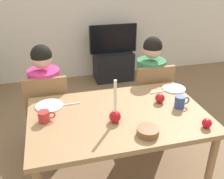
{
  "coord_description": "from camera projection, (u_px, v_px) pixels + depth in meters",
  "views": [
    {
      "loc": [
        -0.48,
        -1.65,
        1.83
      ],
      "look_at": [
        0.0,
        0.2,
        0.87
      ],
      "focal_mm": 40.86,
      "sensor_mm": 36.0,
      "label": 1
    }
  ],
  "objects": [
    {
      "name": "back_wall",
      "position": [
        74.0,
        0.0,
        4.03
      ],
      "size": [
        6.4,
        0.1,
        2.6
      ],
      "primitive_type": "cube",
      "color": "beige",
      "rests_on": "ground"
    },
    {
      "name": "tv",
      "position": [
        113.0,
        39.0,
        4.16
      ],
      "size": [
        0.79,
        0.05,
        0.46
      ],
      "color": "black",
      "rests_on": "tv_stand"
    },
    {
      "name": "person_right_child",
      "position": [
        149.0,
        91.0,
        2.78
      ],
      "size": [
        0.3,
        0.3,
        1.17
      ],
      "color": "#33384C",
      "rests_on": "ground"
    },
    {
      "name": "apple_near_candle",
      "position": [
        207.0,
        123.0,
        1.84
      ],
      "size": [
        0.07,
        0.07,
        0.07
      ],
      "primitive_type": "sphere",
      "color": "red",
      "rests_on": "dining_table"
    },
    {
      "name": "mug_right",
      "position": [
        180.0,
        102.0,
        2.09
      ],
      "size": [
        0.13,
        0.08,
        0.1
      ],
      "color": "#33477F",
      "rests_on": "dining_table"
    },
    {
      "name": "apple_by_left_plate",
      "position": [
        160.0,
        98.0,
        2.17
      ],
      "size": [
        0.08,
        0.08,
        0.08
      ],
      "primitive_type": "sphere",
      "color": "#B51718",
      "rests_on": "dining_table"
    },
    {
      "name": "mug_left",
      "position": [
        44.0,
        116.0,
        1.91
      ],
      "size": [
        0.13,
        0.09,
        0.09
      ],
      "color": "#B72D2D",
      "rests_on": "dining_table"
    },
    {
      "name": "dining_table",
      "position": [
        118.0,
        123.0,
        2.06
      ],
      "size": [
        1.4,
        0.9,
        0.75
      ],
      "color": "#99754C",
      "rests_on": "ground"
    },
    {
      "name": "chair_right",
      "position": [
        150.0,
        97.0,
        2.77
      ],
      "size": [
        0.4,
        0.4,
        0.9
      ],
      "color": "olive",
      "rests_on": "ground"
    },
    {
      "name": "plate_left",
      "position": [
        49.0,
        106.0,
        2.13
      ],
      "size": [
        0.23,
        0.23,
        0.01
      ],
      "primitive_type": "cylinder",
      "color": "white",
      "rests_on": "dining_table"
    },
    {
      "name": "chair_left",
      "position": [
        48.0,
        110.0,
        2.53
      ],
      "size": [
        0.4,
        0.4,
        0.9
      ],
      "color": "olive",
      "rests_on": "ground"
    },
    {
      "name": "plate_right",
      "position": [
        174.0,
        88.0,
        2.42
      ],
      "size": [
        0.22,
        0.22,
        0.01
      ],
      "primitive_type": "cylinder",
      "color": "silver",
      "rests_on": "dining_table"
    },
    {
      "name": "fork_left",
      "position": [
        70.0,
        104.0,
        2.15
      ],
      "size": [
        0.18,
        0.02,
        0.01
      ],
      "primitive_type": "cube",
      "rotation": [
        0.0,
        0.0,
        0.05
      ],
      "color": "silver",
      "rests_on": "dining_table"
    },
    {
      "name": "bowl_walnuts",
      "position": [
        148.0,
        131.0,
        1.77
      ],
      "size": [
        0.16,
        0.16,
        0.05
      ],
      "primitive_type": "cylinder",
      "color": "brown",
      "rests_on": "dining_table"
    },
    {
      "name": "fork_right",
      "position": [
        159.0,
        92.0,
        2.35
      ],
      "size": [
        0.18,
        0.02,
        0.01
      ],
      "primitive_type": "cube",
      "rotation": [
        0.0,
        0.0,
        0.05
      ],
      "color": "silver",
      "rests_on": "dining_table"
    },
    {
      "name": "candle_centerpiece",
      "position": [
        115.0,
        114.0,
        1.89
      ],
      "size": [
        0.09,
        0.09,
        0.34
      ],
      "color": "red",
      "rests_on": "dining_table"
    },
    {
      "name": "person_left_child",
      "position": [
        48.0,
        104.0,
        2.53
      ],
      "size": [
        0.3,
        0.3,
        1.17
      ],
      "color": "#33384C",
      "rests_on": "ground"
    },
    {
      "name": "tv_stand",
      "position": [
        113.0,
        66.0,
        4.37
      ],
      "size": [
        0.64,
        0.4,
        0.48
      ],
      "primitive_type": "cube",
      "color": "black",
      "rests_on": "ground"
    }
  ]
}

